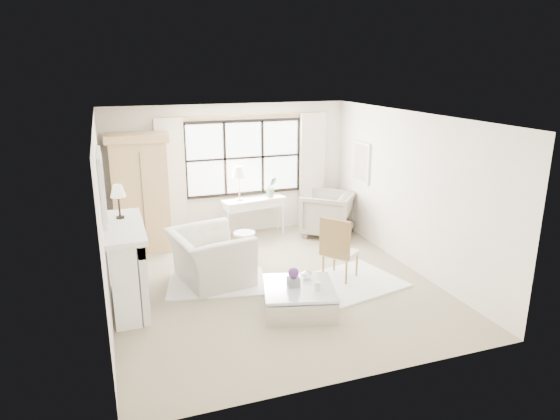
# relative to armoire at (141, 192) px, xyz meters

# --- Properties ---
(floor) EXTENTS (5.50, 5.50, 0.00)m
(floor) POSITION_rel_armoire_xyz_m (1.82, -2.33, -1.14)
(floor) COLOR tan
(floor) RESTS_ON ground
(ceiling) EXTENTS (5.50, 5.50, 0.00)m
(ceiling) POSITION_rel_armoire_xyz_m (1.82, -2.33, 1.56)
(ceiling) COLOR white
(ceiling) RESTS_ON ground
(wall_back) EXTENTS (5.00, 0.00, 5.00)m
(wall_back) POSITION_rel_armoire_xyz_m (1.82, 0.42, 0.21)
(wall_back) COLOR white
(wall_back) RESTS_ON ground
(wall_front) EXTENTS (5.00, 0.00, 5.00)m
(wall_front) POSITION_rel_armoire_xyz_m (1.82, -5.08, 0.21)
(wall_front) COLOR silver
(wall_front) RESTS_ON ground
(wall_left) EXTENTS (0.00, 5.50, 5.50)m
(wall_left) POSITION_rel_armoire_xyz_m (-0.68, -2.33, 0.21)
(wall_left) COLOR silver
(wall_left) RESTS_ON ground
(wall_right) EXTENTS (0.00, 5.50, 5.50)m
(wall_right) POSITION_rel_armoire_xyz_m (4.32, -2.33, 0.21)
(wall_right) COLOR white
(wall_right) RESTS_ON ground
(window_pane) EXTENTS (2.40, 0.02, 1.50)m
(window_pane) POSITION_rel_armoire_xyz_m (2.12, 0.40, 0.46)
(window_pane) COLOR white
(window_pane) RESTS_ON wall_back
(window_frame) EXTENTS (2.50, 0.04, 1.50)m
(window_frame) POSITION_rel_armoire_xyz_m (2.12, 0.39, 0.46)
(window_frame) COLOR black
(window_frame) RESTS_ON wall_back
(curtain_rod) EXTENTS (3.30, 0.04, 0.04)m
(curtain_rod) POSITION_rel_armoire_xyz_m (2.12, 0.34, 1.33)
(curtain_rod) COLOR #B88940
(curtain_rod) RESTS_ON wall_back
(curtain_left) EXTENTS (0.55, 0.10, 2.47)m
(curtain_left) POSITION_rel_armoire_xyz_m (0.62, 0.32, 0.10)
(curtain_left) COLOR silver
(curtain_left) RESTS_ON ground
(curtain_right) EXTENTS (0.55, 0.10, 2.47)m
(curtain_right) POSITION_rel_armoire_xyz_m (3.62, 0.32, 0.10)
(curtain_right) COLOR beige
(curtain_right) RESTS_ON ground
(fireplace) EXTENTS (0.58, 1.66, 1.26)m
(fireplace) POSITION_rel_armoire_xyz_m (-0.46, -2.33, -0.49)
(fireplace) COLOR white
(fireplace) RESTS_ON ground
(mirror_frame) EXTENTS (0.05, 1.15, 0.95)m
(mirror_frame) POSITION_rel_armoire_xyz_m (-0.65, -2.33, 0.70)
(mirror_frame) COLOR white
(mirror_frame) RESTS_ON wall_left
(mirror_glass) EXTENTS (0.02, 1.00, 0.80)m
(mirror_glass) POSITION_rel_armoire_xyz_m (-0.62, -2.33, 0.70)
(mirror_glass) COLOR silver
(mirror_glass) RESTS_ON wall_left
(art_frame) EXTENTS (0.04, 0.62, 0.82)m
(art_frame) POSITION_rel_armoire_xyz_m (4.29, -0.63, 0.41)
(art_frame) COLOR white
(art_frame) RESTS_ON wall_right
(art_canvas) EXTENTS (0.01, 0.52, 0.72)m
(art_canvas) POSITION_rel_armoire_xyz_m (4.27, -0.63, 0.41)
(art_canvas) COLOR beige
(art_canvas) RESTS_ON wall_right
(mantel_lamp) EXTENTS (0.22, 0.22, 0.51)m
(mantel_lamp) POSITION_rel_armoire_xyz_m (-0.45, -2.00, 0.51)
(mantel_lamp) COLOR black
(mantel_lamp) RESTS_ON fireplace
(armoire) EXTENTS (1.17, 0.78, 2.24)m
(armoire) POSITION_rel_armoire_xyz_m (0.00, 0.00, 0.00)
(armoire) COLOR tan
(armoire) RESTS_ON floor
(console_table) EXTENTS (1.36, 0.66, 0.80)m
(console_table) POSITION_rel_armoire_xyz_m (2.22, 0.10, -0.74)
(console_table) COLOR white
(console_table) RESTS_ON floor
(console_lamp) EXTENTS (0.28, 0.28, 0.69)m
(console_lamp) POSITION_rel_armoire_xyz_m (1.92, 0.08, 0.22)
(console_lamp) COLOR #BC9141
(console_lamp) RESTS_ON console_table
(orchid_plant) EXTENTS (0.23, 0.19, 0.42)m
(orchid_plant) POSITION_rel_armoire_xyz_m (2.61, 0.08, -0.13)
(orchid_plant) COLOR #5F7D53
(orchid_plant) RESTS_ON console_table
(side_table) EXTENTS (0.40, 0.40, 0.51)m
(side_table) POSITION_rel_armoire_xyz_m (1.69, -1.10, -0.81)
(side_table) COLOR white
(side_table) RESTS_ON floor
(rug_left) EXTENTS (1.76, 1.40, 0.03)m
(rug_left) POSITION_rel_armoire_xyz_m (0.96, -2.02, -1.13)
(rug_left) COLOR white
(rug_left) RESTS_ON floor
(rug_right) EXTENTS (1.96, 1.63, 0.03)m
(rug_right) POSITION_rel_armoire_xyz_m (2.94, -2.74, -1.12)
(rug_right) COLOR white
(rug_right) RESTS_ON floor
(club_armchair) EXTENTS (1.35, 1.48, 0.84)m
(club_armchair) POSITION_rel_armoire_xyz_m (0.89, -1.87, -0.72)
(club_armchair) COLOR beige
(club_armchair) RESTS_ON floor
(wingback_chair) EXTENTS (1.39, 1.39, 0.91)m
(wingback_chair) POSITION_rel_armoire_xyz_m (3.69, -0.36, -0.68)
(wingback_chair) COLOR #9E9586
(wingback_chair) RESTS_ON floor
(french_chair) EXTENTS (0.68, 0.68, 1.08)m
(french_chair) POSITION_rel_armoire_xyz_m (2.92, -2.52, -0.83)
(french_chair) COLOR olive
(french_chair) RESTS_ON floor
(coffee_table) EXTENTS (1.23, 1.23, 0.38)m
(coffee_table) POSITION_rel_armoire_xyz_m (1.88, -3.32, -0.96)
(coffee_table) COLOR silver
(coffee_table) RESTS_ON floor
(planter_box) EXTENTS (0.19, 0.19, 0.13)m
(planter_box) POSITION_rel_armoire_xyz_m (1.81, -3.28, -0.70)
(planter_box) COLOR slate
(planter_box) RESTS_ON coffee_table
(planter_flowers) EXTENTS (0.15, 0.15, 0.15)m
(planter_flowers) POSITION_rel_armoire_xyz_m (1.81, -3.28, -0.56)
(planter_flowers) COLOR #502B6B
(planter_flowers) RESTS_ON planter_box
(pillar_candle) EXTENTS (0.10, 0.10, 0.12)m
(pillar_candle) POSITION_rel_armoire_xyz_m (2.09, -3.51, -0.70)
(pillar_candle) COLOR beige
(pillar_candle) RESTS_ON coffee_table
(coffee_vase) EXTENTS (0.19, 0.19, 0.17)m
(coffee_vase) POSITION_rel_armoire_xyz_m (2.09, -3.11, -0.67)
(coffee_vase) COLOR white
(coffee_vase) RESTS_ON coffee_table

